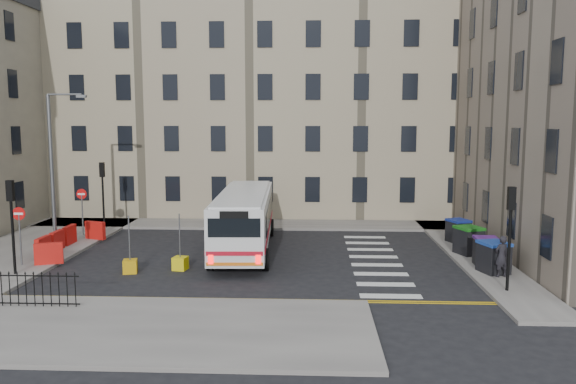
# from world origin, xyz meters

# --- Properties ---
(ground) EXTENTS (120.00, 120.00, 0.00)m
(ground) POSITION_xyz_m (0.00, 0.00, 0.00)
(ground) COLOR black
(ground) RESTS_ON ground
(pavement_north) EXTENTS (36.00, 3.20, 0.15)m
(pavement_north) POSITION_xyz_m (-6.00, 8.60, 0.07)
(pavement_north) COLOR slate
(pavement_north) RESTS_ON ground
(pavement_east) EXTENTS (2.40, 26.00, 0.15)m
(pavement_east) POSITION_xyz_m (9.00, 4.00, 0.07)
(pavement_east) COLOR slate
(pavement_east) RESTS_ON ground
(pavement_west) EXTENTS (6.00, 22.00, 0.15)m
(pavement_west) POSITION_xyz_m (-14.00, 1.00, 0.07)
(pavement_west) COLOR slate
(pavement_west) RESTS_ON ground
(pavement_sw) EXTENTS (20.00, 6.00, 0.15)m
(pavement_sw) POSITION_xyz_m (-7.00, -10.00, 0.07)
(pavement_sw) COLOR slate
(pavement_sw) RESTS_ON ground
(terrace_north) EXTENTS (38.30, 10.80, 17.20)m
(terrace_north) POSITION_xyz_m (-7.00, 15.50, 8.62)
(terrace_north) COLOR gray
(terrace_north) RESTS_ON ground
(traffic_light_east) EXTENTS (0.28, 0.22, 4.10)m
(traffic_light_east) POSITION_xyz_m (8.60, -5.50, 2.87)
(traffic_light_east) COLOR black
(traffic_light_east) RESTS_ON pavement_east
(traffic_light_nw) EXTENTS (0.28, 0.22, 4.10)m
(traffic_light_nw) POSITION_xyz_m (-12.00, 6.50, 2.87)
(traffic_light_nw) COLOR black
(traffic_light_nw) RESTS_ON pavement_west
(traffic_light_sw) EXTENTS (0.28, 0.22, 4.10)m
(traffic_light_sw) POSITION_xyz_m (-12.00, -4.00, 2.87)
(traffic_light_sw) COLOR black
(traffic_light_sw) RESTS_ON pavement_west
(streetlamp) EXTENTS (0.50, 0.22, 8.14)m
(streetlamp) POSITION_xyz_m (-13.00, 2.00, 4.34)
(streetlamp) COLOR #595B5E
(streetlamp) RESTS_ON pavement_west
(no_entry_north) EXTENTS (0.60, 0.08, 3.00)m
(no_entry_north) POSITION_xyz_m (-12.50, 4.50, 2.08)
(no_entry_north) COLOR #595B5E
(no_entry_north) RESTS_ON pavement_west
(no_entry_south) EXTENTS (0.60, 0.08, 3.00)m
(no_entry_south) POSITION_xyz_m (-12.50, -2.50, 2.08)
(no_entry_south) COLOR #595B5E
(no_entry_south) RESTS_ON pavement_west
(roadworks_barriers) EXTENTS (1.66, 6.26, 1.00)m
(roadworks_barriers) POSITION_xyz_m (-11.84, 0.50, 0.65)
(roadworks_barriers) COLOR red
(roadworks_barriers) RESTS_ON pavement_west
(bus) EXTENTS (3.20, 11.32, 3.04)m
(bus) POSITION_xyz_m (-2.61, 1.51, 1.76)
(bus) COLOR silver
(bus) RESTS_ON ground
(wheelie_bin_a) EXTENTS (1.40, 1.50, 1.37)m
(wheelie_bin_a) POSITION_xyz_m (8.89, -2.83, 0.84)
(wheelie_bin_a) COLOR black
(wheelie_bin_a) RESTS_ON pavement_east
(wheelie_bin_b) EXTENTS (1.09, 1.23, 1.31)m
(wheelie_bin_b) POSITION_xyz_m (8.93, -1.66, 0.81)
(wheelie_bin_b) COLOR black
(wheelie_bin_b) RESTS_ON pavement_east
(wheelie_bin_c) EXTENTS (1.47, 1.56, 1.38)m
(wheelie_bin_c) POSITION_xyz_m (8.75, 0.64, 0.85)
(wheelie_bin_c) COLOR black
(wheelie_bin_c) RESTS_ON pavement_east
(wheelie_bin_d) EXTENTS (1.03, 1.14, 1.12)m
(wheelie_bin_d) POSITION_xyz_m (9.13, 1.65, 0.72)
(wheelie_bin_d) COLOR black
(wheelie_bin_d) RESTS_ON pavement_east
(wheelie_bin_e) EXTENTS (1.34, 1.42, 1.26)m
(wheelie_bin_e) POSITION_xyz_m (8.93, 3.40, 0.79)
(wheelie_bin_e) COLOR black
(wheelie_bin_e) RESTS_ON pavement_east
(pedestrian) EXTENTS (0.76, 0.63, 1.78)m
(pedestrian) POSITION_xyz_m (8.99, -3.53, 1.04)
(pedestrian) COLOR black
(pedestrian) RESTS_ON pavement_east
(bollard_yellow) EXTENTS (0.72, 0.72, 0.60)m
(bollard_yellow) POSITION_xyz_m (-7.21, -3.11, 0.30)
(bollard_yellow) COLOR #CA940B
(bollard_yellow) RESTS_ON ground
(bollard_chevron) EXTENTS (0.70, 0.70, 0.60)m
(bollard_chevron) POSITION_xyz_m (-5.09, -2.48, 0.30)
(bollard_chevron) COLOR yellow
(bollard_chevron) RESTS_ON ground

